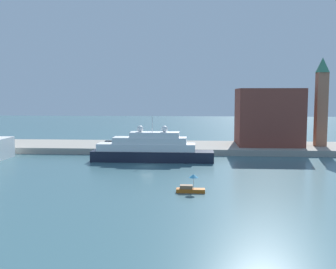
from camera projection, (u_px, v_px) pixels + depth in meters
ground at (147, 166)px, 88.20m from camera, size 400.00×400.00×0.00m
quay_dock at (158, 147)px, 113.88m from camera, size 110.00×19.92×1.58m
large_yacht at (151, 149)px, 94.50m from camera, size 28.48×4.98×10.69m
small_motorboat at (190, 187)px, 64.76m from camera, size 4.59×1.52×2.95m
harbor_building at (268, 117)px, 112.64m from camera, size 17.23×15.52×15.63m
bell_tower at (321, 98)px, 109.19m from camera, size 3.73×3.73×23.85m
parked_car at (110, 143)px, 112.38m from camera, size 3.93×1.64×1.24m
person_figure at (121, 144)px, 107.84m from camera, size 0.36×0.36×1.75m
mooring_bollard at (151, 147)px, 105.21m from camera, size 0.45×0.45×0.61m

